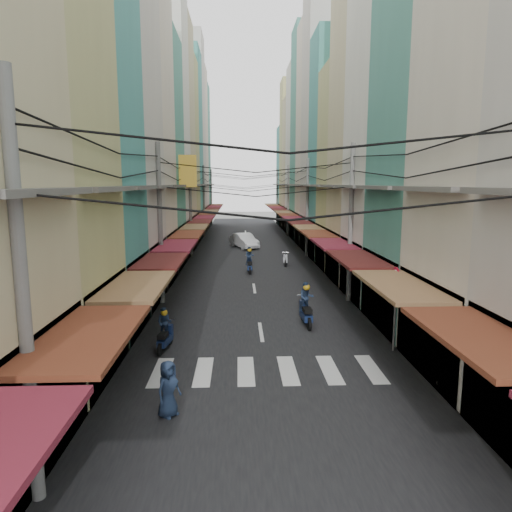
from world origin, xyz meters
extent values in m
plane|color=slate|center=(0.00, 0.00, 0.00)|extent=(160.00, 160.00, 0.00)
cube|color=black|center=(0.00, 20.00, 0.01)|extent=(10.00, 80.00, 0.02)
cube|color=gray|center=(-6.50, 20.00, 0.03)|extent=(3.00, 80.00, 0.06)
cube|color=gray|center=(6.50, 20.00, 0.03)|extent=(3.00, 80.00, 0.06)
cube|color=silver|center=(-3.50, -6.00, 0.03)|extent=(0.55, 2.40, 0.01)
cube|color=silver|center=(-2.10, -6.00, 0.03)|extent=(0.55, 2.40, 0.01)
cube|color=silver|center=(-0.70, -6.00, 0.03)|extent=(0.55, 2.40, 0.01)
cube|color=silver|center=(0.70, -6.00, 0.03)|extent=(0.55, 2.40, 0.01)
cube|color=silver|center=(2.10, -6.00, 0.03)|extent=(0.55, 2.40, 0.01)
cube|color=silver|center=(3.50, -6.00, 0.03)|extent=(0.55, 2.40, 0.01)
cube|color=black|center=(-5.60, -10.98, 1.60)|extent=(1.20, 4.53, 3.20)
cube|color=brown|center=(-4.10, -10.98, 3.00)|extent=(1.80, 4.34, 0.12)
cube|color=#595651|center=(-4.75, -10.98, 6.00)|extent=(0.50, 4.24, 0.15)
cube|color=black|center=(-5.60, -6.27, 1.60)|extent=(1.20, 4.52, 3.20)
cube|color=brown|center=(-4.10, -6.27, 3.00)|extent=(1.80, 4.33, 0.12)
cube|color=#595651|center=(-4.75, -6.27, 6.00)|extent=(0.50, 4.23, 0.15)
cube|color=teal|center=(-8.00, -1.76, 9.62)|extent=(6.00, 4.30, 19.25)
cube|color=black|center=(-5.60, -1.76, 1.60)|extent=(1.20, 4.13, 3.20)
cube|color=#501917|center=(-4.10, -1.76, 3.00)|extent=(1.80, 3.96, 0.12)
cube|color=#595651|center=(-4.75, -1.76, 6.00)|extent=(0.50, 3.87, 0.15)
cube|color=beige|center=(-8.00, 2.96, 10.47)|extent=(6.00, 5.14, 20.93)
cube|color=black|center=(-5.60, 2.96, 1.60)|extent=(1.20, 4.94, 3.20)
cube|color=maroon|center=(-4.10, 2.96, 3.00)|extent=(1.80, 4.73, 0.12)
cube|color=#595651|center=(-4.75, 2.96, 6.00)|extent=(0.50, 4.63, 0.15)
cube|color=beige|center=(-8.00, 8.00, 8.72)|extent=(6.00, 4.95, 17.43)
cube|color=black|center=(-5.60, 8.00, 1.60)|extent=(1.20, 4.75, 3.20)
cube|color=brown|center=(-4.10, 8.00, 3.00)|extent=(1.80, 4.56, 0.12)
cube|color=#595651|center=(-4.75, 8.00, 6.00)|extent=(0.50, 4.46, 0.15)
cube|color=teal|center=(-8.00, 12.98, 8.16)|extent=(6.00, 4.99, 16.32)
cube|color=black|center=(-5.60, 12.98, 1.60)|extent=(1.20, 4.80, 3.20)
cube|color=brown|center=(-4.10, 12.98, 3.00)|extent=(1.80, 4.60, 0.12)
cube|color=#595651|center=(-4.75, 12.98, 6.00)|extent=(0.50, 4.50, 0.15)
cube|color=silver|center=(-8.00, 17.80, 11.44)|extent=(6.00, 4.65, 22.87)
cube|color=black|center=(-5.60, 17.80, 1.60)|extent=(1.20, 4.46, 3.20)
cube|color=#501917|center=(-4.10, 17.80, 3.00)|extent=(1.80, 4.27, 0.12)
cube|color=#595651|center=(-4.75, 17.80, 6.00)|extent=(0.50, 4.18, 0.15)
cube|color=#C9BB8E|center=(-8.00, 22.57, 10.29)|extent=(6.00, 4.89, 20.58)
cube|color=black|center=(-5.60, 22.57, 1.60)|extent=(1.20, 4.70, 3.20)
cube|color=maroon|center=(-4.10, 22.57, 3.00)|extent=(1.80, 4.50, 0.12)
cube|color=#595651|center=(-4.75, 22.57, 6.00)|extent=(0.50, 4.40, 0.15)
cube|color=tan|center=(-8.00, 27.27, 9.22)|extent=(6.00, 4.52, 18.44)
cube|color=black|center=(-5.60, 27.27, 1.60)|extent=(1.20, 4.34, 3.20)
cube|color=brown|center=(-4.10, 27.27, 3.00)|extent=(1.80, 4.16, 0.12)
cube|color=#595651|center=(-4.75, 27.27, 6.00)|extent=(0.50, 4.07, 0.15)
cube|color=teal|center=(-8.00, 32.13, 10.31)|extent=(6.00, 5.20, 20.63)
cube|color=black|center=(-5.60, 32.13, 1.60)|extent=(1.20, 4.99, 3.20)
cube|color=brown|center=(-4.10, 32.13, 3.00)|extent=(1.80, 4.78, 0.12)
cube|color=#595651|center=(-4.75, 32.13, 6.00)|extent=(0.50, 4.68, 0.15)
cube|color=beige|center=(-8.00, 37.20, 11.85)|extent=(6.00, 4.94, 23.70)
cube|color=black|center=(-5.60, 37.20, 1.60)|extent=(1.20, 4.74, 3.20)
cube|color=#501917|center=(-4.10, 37.20, 3.00)|extent=(1.80, 4.55, 0.12)
cube|color=#595651|center=(-4.75, 37.20, 6.00)|extent=(0.50, 4.45, 0.15)
cube|color=beige|center=(-8.00, 42.14, 10.56)|extent=(6.00, 4.96, 21.12)
cube|color=black|center=(-5.60, 42.14, 1.60)|extent=(1.20, 4.76, 3.20)
cube|color=maroon|center=(-4.10, 42.14, 3.00)|extent=(1.80, 4.56, 0.12)
cube|color=#595651|center=(-4.75, 42.14, 6.00)|extent=(0.50, 4.46, 0.15)
cube|color=teal|center=(-8.00, 47.14, 9.95)|extent=(6.00, 5.04, 19.90)
cube|color=black|center=(-5.60, 47.14, 1.60)|extent=(1.20, 4.84, 3.20)
cube|color=brown|center=(-4.10, 47.14, 3.00)|extent=(1.80, 4.64, 0.12)
cube|color=#595651|center=(-4.75, 47.14, 6.00)|extent=(0.50, 4.54, 0.15)
cube|color=#503E12|center=(-4.40, 12.00, 7.00)|extent=(1.20, 0.40, 2.20)
cube|color=brown|center=(4.10, -11.40, 3.00)|extent=(1.80, 4.35, 0.12)
cube|color=black|center=(5.60, -6.55, 1.60)|extent=(1.20, 4.78, 3.20)
cube|color=brown|center=(4.10, -6.55, 3.00)|extent=(1.80, 4.58, 0.12)
cube|color=#595651|center=(4.75, -6.55, 6.00)|extent=(0.50, 4.48, 0.15)
cube|color=teal|center=(8.00, -1.55, 7.54)|extent=(6.00, 5.03, 15.08)
cube|color=black|center=(5.60, -1.55, 1.60)|extent=(1.20, 4.83, 3.20)
cube|color=#501917|center=(4.10, -1.55, 3.00)|extent=(1.80, 4.63, 0.12)
cube|color=#595651|center=(4.75, -1.55, 6.00)|extent=(0.50, 4.53, 0.15)
cube|color=silver|center=(8.00, 3.36, 10.83)|extent=(6.00, 4.79, 21.66)
cube|color=black|center=(5.60, 3.36, 1.60)|extent=(1.20, 4.60, 3.20)
cube|color=maroon|center=(4.10, 3.36, 3.00)|extent=(1.80, 4.41, 0.12)
cube|color=#595651|center=(4.75, 3.36, 6.00)|extent=(0.50, 4.31, 0.15)
cube|color=#C9BB8E|center=(8.00, 8.02, 10.37)|extent=(6.00, 4.52, 20.74)
cube|color=black|center=(5.60, 8.02, 1.60)|extent=(1.20, 4.34, 3.20)
cube|color=brown|center=(4.10, 8.02, 3.00)|extent=(1.80, 4.16, 0.12)
cube|color=#595651|center=(4.75, 8.02, 6.00)|extent=(0.50, 4.07, 0.15)
cube|color=tan|center=(8.00, 12.34, 7.06)|extent=(6.00, 4.12, 14.13)
cube|color=black|center=(5.60, 12.34, 1.60)|extent=(1.20, 3.96, 3.20)
cube|color=brown|center=(4.10, 12.34, 3.00)|extent=(1.80, 3.79, 0.12)
cube|color=#595651|center=(4.75, 12.34, 6.00)|extent=(0.50, 3.71, 0.15)
cube|color=teal|center=(8.00, 16.61, 8.84)|extent=(6.00, 4.40, 17.68)
cube|color=black|center=(5.60, 16.61, 1.60)|extent=(1.20, 4.23, 3.20)
cube|color=#501917|center=(4.10, 16.61, 3.00)|extent=(1.80, 4.05, 0.12)
cube|color=#595651|center=(4.75, 16.61, 6.00)|extent=(0.50, 3.96, 0.15)
cube|color=beige|center=(8.00, 21.13, 11.30)|extent=(6.00, 4.64, 22.59)
cube|color=black|center=(5.60, 21.13, 1.60)|extent=(1.20, 4.45, 3.20)
cube|color=maroon|center=(4.10, 21.13, 3.00)|extent=(1.80, 4.26, 0.12)
cube|color=#595651|center=(4.75, 21.13, 6.00)|extent=(0.50, 4.17, 0.15)
cube|color=beige|center=(8.00, 25.45, 10.63)|extent=(6.00, 4.00, 21.25)
cube|color=black|center=(5.60, 25.45, 1.60)|extent=(1.20, 3.84, 3.20)
cube|color=brown|center=(4.10, 25.45, 3.00)|extent=(1.80, 3.68, 0.12)
cube|color=#595651|center=(4.75, 25.45, 6.00)|extent=(0.50, 3.60, 0.15)
cube|color=teal|center=(8.00, 29.95, 11.16)|extent=(6.00, 5.01, 22.33)
cube|color=black|center=(5.60, 29.95, 1.60)|extent=(1.20, 4.81, 3.20)
cube|color=brown|center=(4.10, 29.95, 3.00)|extent=(1.80, 4.61, 0.12)
cube|color=#595651|center=(4.75, 29.95, 6.00)|extent=(0.50, 4.51, 0.15)
cube|color=silver|center=(8.00, 34.96, 9.86)|extent=(6.00, 5.00, 19.71)
cube|color=black|center=(5.60, 34.96, 1.60)|extent=(1.20, 4.80, 3.20)
cube|color=#501917|center=(4.10, 34.96, 3.00)|extent=(1.80, 4.60, 0.12)
cube|color=#595651|center=(4.75, 34.96, 6.00)|extent=(0.50, 4.50, 0.15)
cube|color=#C9BB8E|center=(8.00, 39.61, 8.43)|extent=(6.00, 4.32, 16.86)
cube|color=black|center=(5.60, 39.61, 1.60)|extent=(1.20, 4.15, 3.20)
cube|color=maroon|center=(4.10, 39.61, 3.00)|extent=(1.80, 3.97, 0.12)
cube|color=#595651|center=(4.75, 39.61, 6.00)|extent=(0.50, 3.89, 0.15)
cube|color=tan|center=(8.00, 43.94, 9.98)|extent=(6.00, 4.33, 19.96)
cube|color=black|center=(5.60, 43.94, 1.60)|extent=(1.20, 4.16, 3.20)
cube|color=brown|center=(4.10, 43.94, 3.00)|extent=(1.80, 3.99, 0.12)
cube|color=#595651|center=(4.75, 43.94, 6.00)|extent=(0.50, 3.90, 0.15)
cube|color=teal|center=(8.00, 48.54, 7.17)|extent=(6.00, 4.88, 14.34)
cube|color=black|center=(5.60, 48.54, 1.60)|extent=(1.20, 4.68, 3.20)
cube|color=brown|center=(4.10, 48.54, 3.00)|extent=(1.80, 4.49, 0.12)
cube|color=#595651|center=(4.75, 48.54, 6.00)|extent=(0.50, 4.39, 0.15)
cylinder|color=slate|center=(-4.90, -12.00, 4.10)|extent=(0.26, 0.26, 8.20)
cylinder|color=slate|center=(-4.90, 3.00, 4.10)|extent=(0.26, 0.26, 8.20)
cylinder|color=slate|center=(4.90, 3.00, 4.10)|extent=(0.26, 0.26, 8.20)
cylinder|color=slate|center=(-4.90, 18.00, 4.10)|extent=(0.26, 0.26, 8.20)
cylinder|color=slate|center=(4.90, 18.00, 4.10)|extent=(0.26, 0.26, 8.20)
cylinder|color=slate|center=(-4.90, 33.00, 4.10)|extent=(0.26, 0.26, 8.20)
cylinder|color=slate|center=(4.90, 33.00, 4.10)|extent=(0.26, 0.26, 8.20)
cylinder|color=slate|center=(-4.90, 48.00, 4.10)|extent=(0.26, 0.26, 8.20)
cylinder|color=slate|center=(4.90, 48.00, 4.10)|extent=(0.26, 0.26, 8.20)
imported|color=silver|center=(-0.35, 23.24, 0.00)|extent=(5.33, 3.62, 1.75)
imported|color=black|center=(5.87, 0.69, 0.00)|extent=(1.50, 0.72, 0.99)
cylinder|color=black|center=(-3.67, -3.35, 0.23)|extent=(0.09, 0.47, 0.47)
cylinder|color=black|center=(-3.67, -4.52, 0.23)|extent=(0.09, 0.47, 0.47)
cube|color=#14234D|center=(-3.67, -3.94, 0.38)|extent=(0.31, 1.04, 0.25)
cube|color=black|center=(-3.67, -4.16, 0.65)|extent=(0.29, 0.50, 0.16)
cube|color=#14234D|center=(-3.67, -3.44, 0.59)|extent=(0.27, 0.25, 0.50)
imported|color=#202E4A|center=(-3.67, -3.94, 0.50)|extent=(0.48, 0.34, 1.20)
sphere|color=gold|center=(-3.67, -3.94, 1.40)|extent=(0.25, 0.25, 0.25)
cylinder|color=black|center=(2.02, -0.47, 0.28)|extent=(0.11, 0.55, 0.55)
cylinder|color=black|center=(2.02, -1.85, 0.28)|extent=(0.11, 0.55, 0.55)
cube|color=#14234D|center=(2.02, -1.16, 0.45)|extent=(0.36, 1.22, 0.30)
cube|color=black|center=(2.02, -1.43, 0.77)|extent=(0.34, 0.59, 0.19)
cube|color=#14234D|center=(2.02, -0.58, 0.69)|extent=(0.32, 0.30, 0.59)
imported|color=#202E4A|center=(2.02, -1.16, 0.59)|extent=(0.56, 0.40, 1.41)
sphere|color=gold|center=(2.02, -1.16, 1.65)|extent=(0.30, 0.30, 0.30)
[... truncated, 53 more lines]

